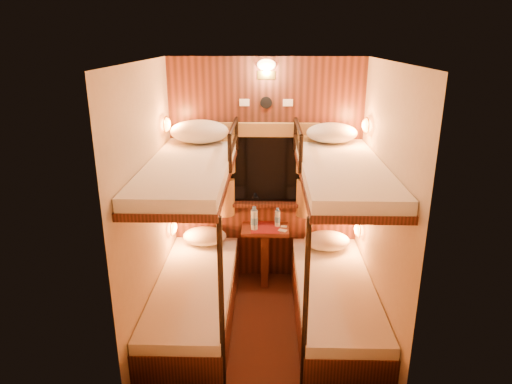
{
  "coord_description": "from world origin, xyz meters",
  "views": [
    {
      "loc": [
        0.02,
        -3.64,
        2.58
      ],
      "look_at": [
        -0.08,
        0.15,
        1.29
      ],
      "focal_mm": 32.0,
      "sensor_mm": 36.0,
      "label": 1
    }
  ],
  "objects_px": {
    "bunk_left": "(194,270)",
    "table": "(265,247)",
    "bunk_right": "(336,272)",
    "bottle_left": "(254,220)",
    "bottle_right": "(277,218)"
  },
  "relations": [
    {
      "from": "bunk_left",
      "to": "table",
      "type": "bearing_deg",
      "value": 50.33
    },
    {
      "from": "bunk_right",
      "to": "table",
      "type": "xyz_separation_m",
      "value": [
        -0.65,
        0.78,
        -0.14
      ]
    },
    {
      "from": "bunk_right",
      "to": "bottle_left",
      "type": "height_order",
      "value": "bunk_right"
    },
    {
      "from": "table",
      "to": "bottle_right",
      "type": "distance_m",
      "value": 0.35
    },
    {
      "from": "table",
      "to": "bottle_left",
      "type": "bearing_deg",
      "value": -153.89
    },
    {
      "from": "bottle_left",
      "to": "bottle_right",
      "type": "bearing_deg",
      "value": 21.51
    },
    {
      "from": "bunk_right",
      "to": "bottle_right",
      "type": "distance_m",
      "value": 0.99
    },
    {
      "from": "bunk_right",
      "to": "bottle_right",
      "type": "bearing_deg",
      "value": 122.17
    },
    {
      "from": "table",
      "to": "bottle_right",
      "type": "relative_size",
      "value": 3.16
    },
    {
      "from": "bunk_right",
      "to": "table",
      "type": "distance_m",
      "value": 1.02
    },
    {
      "from": "bottle_right",
      "to": "bottle_left",
      "type": "bearing_deg",
      "value": -158.49
    },
    {
      "from": "bottle_left",
      "to": "bunk_left",
      "type": "bearing_deg",
      "value": -126.34
    },
    {
      "from": "bunk_right",
      "to": "bottle_left",
      "type": "xyz_separation_m",
      "value": [
        -0.76,
        0.72,
        0.2
      ]
    },
    {
      "from": "bunk_left",
      "to": "table",
      "type": "distance_m",
      "value": 1.02
    },
    {
      "from": "bunk_left",
      "to": "bottle_left",
      "type": "xyz_separation_m",
      "value": [
        0.53,
        0.72,
        0.2
      ]
    }
  ]
}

